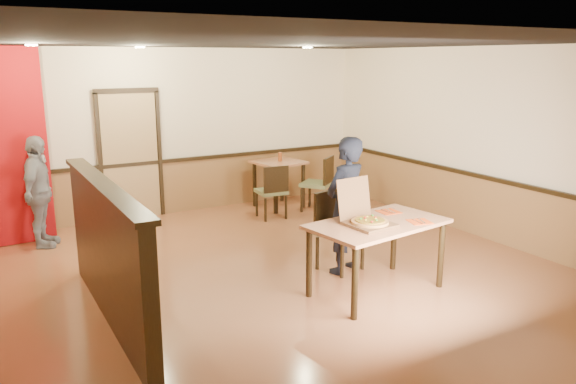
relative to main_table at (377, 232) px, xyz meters
name	(u,v)px	position (x,y,z in m)	size (l,w,h in m)	color
floor	(274,276)	(-0.80, 1.00, -0.72)	(7.00, 7.00, 0.00)	#A3633F
ceiling	(272,42)	(-0.80, 1.00, 2.08)	(7.00, 7.00, 0.00)	black
wall_back	(175,132)	(-0.80, 4.50, 0.68)	(7.00, 7.00, 0.00)	#FCEAC5
wall_right	(480,143)	(2.70, 1.00, 0.68)	(7.00, 7.00, 0.00)	#FCEAC5
wainscot_back	(178,186)	(-0.80, 4.47, -0.27)	(7.00, 0.04, 0.90)	olive
chair_rail_back	(178,160)	(-0.80, 4.45, 0.20)	(7.00, 0.06, 0.06)	black
wainscot_right	(474,205)	(2.67, 1.00, -0.27)	(0.04, 7.00, 0.90)	olive
chair_rail_right	(475,175)	(2.65, 1.00, 0.20)	(0.06, 7.00, 0.06)	black
back_door	(130,156)	(-1.60, 4.46, 0.33)	(0.90, 0.06, 2.10)	tan
booth_partition	(108,251)	(-2.80, 0.80, 0.01)	(0.20, 3.10, 1.44)	black
spot_a	(31,45)	(-3.10, 2.80, 2.06)	(0.14, 0.14, 0.02)	#FFEFB2
spot_b	(140,47)	(-1.60, 3.50, 2.06)	(0.14, 0.14, 0.02)	#FFEFB2
spot_c	(308,47)	(0.60, 2.50, 2.06)	(0.14, 0.14, 0.02)	#FFEFB2
main_table	(377,232)	(0.00, 0.00, 0.00)	(1.66, 1.09, 0.83)	#BA774E
diner_chair	(336,227)	(0.03, 0.85, -0.18)	(0.60, 0.60, 0.99)	#646C3F
side_chair_left	(273,189)	(0.42, 3.25, -0.22)	(0.49, 0.49, 0.92)	#646C3F
side_chair_right	(320,182)	(1.37, 3.27, -0.19)	(0.67, 0.67, 0.97)	#646C3F
side_table	(279,171)	(0.87, 3.87, -0.07)	(0.89, 0.89, 0.84)	#BA774E
diner	(345,206)	(0.06, 0.70, 0.14)	(0.63, 0.41, 1.71)	black
passerby	(39,192)	(-3.11, 3.63, 0.07)	(0.93, 0.39, 1.59)	gray
pizza_box	(367,220)	(-0.18, -0.02, 0.17)	(0.51, 0.58, 0.49)	brown
pizza	(370,222)	(-0.17, -0.07, 0.16)	(0.41, 0.41, 0.03)	#D1944C
napkin_near	(420,222)	(0.41, -0.23, 0.11)	(0.29, 0.29, 0.01)	#EC4910
napkin_far	(389,212)	(0.39, 0.27, 0.11)	(0.25, 0.25, 0.01)	#EC4910
condiment	(280,157)	(0.89, 3.85, 0.20)	(0.06, 0.06, 0.16)	#95431B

